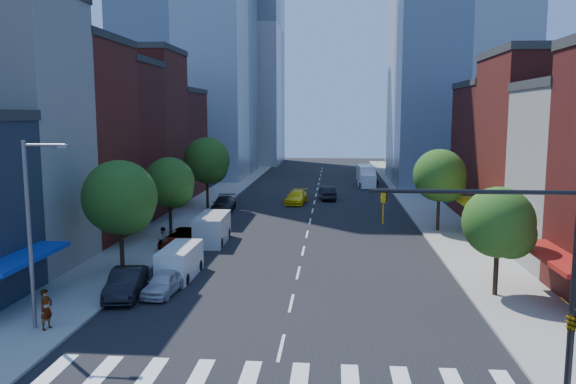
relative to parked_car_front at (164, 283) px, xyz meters
name	(u,v)px	position (x,y,z in m)	size (l,w,h in m)	color
ground	(281,348)	(7.50, -6.97, -0.66)	(220.00, 220.00, 0.00)	black
sidewalk_left	(207,203)	(-5.00, 33.03, -0.59)	(5.00, 120.00, 0.15)	gray
sidewalk_right	(424,206)	(20.00, 33.03, -0.59)	(5.00, 120.00, 0.15)	gray
crosswalk	(274,379)	(7.50, -9.97, -0.66)	(19.00, 3.00, 0.01)	silver
bldg_left_2	(49,143)	(-13.50, 13.53, 7.34)	(12.00, 9.00, 16.00)	maroon
bldg_left_3	(94,144)	(-13.50, 22.03, 6.84)	(12.00, 8.00, 15.00)	#531614
bldg_left_4	(126,131)	(-13.50, 30.53, 7.84)	(12.00, 9.00, 17.00)	maroon
bldg_left_5	(153,144)	(-13.50, 40.03, 5.84)	(12.00, 10.00, 13.00)	#531614
bldg_right_2	(563,149)	(28.50, 17.03, 6.84)	(12.00, 10.00, 15.00)	maroon
bldg_right_3	(522,153)	(28.50, 27.03, 5.84)	(12.00, 10.00, 13.00)	#531614
tower_far_w	(238,29)	(-10.50, 88.03, 27.34)	(18.00, 18.00, 56.00)	#9EA5AD
traffic_signal	(557,296)	(17.44, -11.47, 3.50)	(7.24, 2.24, 8.00)	black
streetlight	(32,223)	(-4.31, -5.97, 4.62)	(2.25, 0.25, 9.00)	slate
tree_left_near	(122,200)	(-3.85, 3.95, 4.20)	(4.80, 4.80, 7.30)	black
tree_left_mid	(171,184)	(-3.85, 14.95, 3.87)	(4.20, 4.20, 6.65)	black
tree_left_far	(208,162)	(-3.85, 28.95, 4.54)	(5.00, 5.00, 7.75)	black
tree_right_near	(501,225)	(19.15, 0.95, 3.53)	(4.00, 4.00, 6.20)	black
tree_right_far	(441,177)	(19.15, 18.95, 4.20)	(4.60, 4.60, 7.20)	black
parked_car_front	(164,283)	(0.00, 0.00, 0.00)	(1.56, 3.88, 1.32)	silver
parked_car_second	(126,283)	(-2.00, -0.60, 0.13)	(1.68, 4.82, 1.59)	black
parked_car_third	(182,238)	(-2.00, 11.42, 0.07)	(2.43, 5.28, 1.47)	#999999
parked_car_rear	(224,204)	(-2.00, 28.06, 0.13)	(2.21, 5.43, 1.58)	black
cargo_van_near	(179,262)	(0.00, 3.37, 0.34)	(1.99, 4.76, 2.02)	white
cargo_van_far	(212,229)	(0.00, 13.05, 0.49)	(2.38, 5.52, 2.32)	silver
taxi	(297,197)	(5.46, 33.74, 0.10)	(2.14, 5.27, 1.53)	yellow
traffic_car_oncoming	(327,193)	(9.00, 37.29, 0.14)	(1.69, 4.86, 1.60)	black
traffic_car_far	(372,179)	(15.42, 53.31, 0.02)	(1.62, 4.02, 1.37)	#999999
box_truck	(366,177)	(14.43, 50.61, 0.75)	(2.60, 7.51, 2.98)	white
pedestrian_near	(46,309)	(-3.85, -6.05, 0.47)	(0.72, 0.47, 1.97)	#999999
pedestrian_far	(163,239)	(-3.00, 9.56, 0.40)	(0.88, 0.69, 1.82)	#999999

